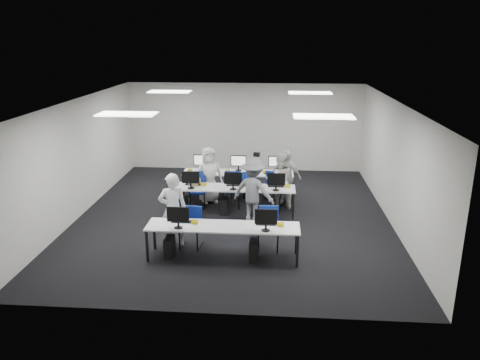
# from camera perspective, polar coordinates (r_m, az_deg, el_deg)

# --- Properties ---
(room) EXTENTS (9.00, 9.02, 3.00)m
(room) POSITION_cam_1_polar(r_m,az_deg,el_deg) (11.81, -0.87, 2.37)
(room) COLOR black
(room) RESTS_ON ground
(ceiling_panels) EXTENTS (5.20, 4.60, 0.02)m
(ceiling_panels) POSITION_cam_1_polar(r_m,az_deg,el_deg) (11.52, -0.90, 9.52)
(ceiling_panels) COLOR white
(ceiling_panels) RESTS_ON room
(desk_front) EXTENTS (3.20, 0.70, 0.73)m
(desk_front) POSITION_cam_1_polar(r_m,az_deg,el_deg) (9.82, -2.11, -5.87)
(desk_front) COLOR white
(desk_front) RESTS_ON ground
(desk_mid) EXTENTS (3.20, 0.70, 0.73)m
(desk_mid) POSITION_cam_1_polar(r_m,az_deg,el_deg) (12.24, -0.76, -1.10)
(desk_mid) COLOR white
(desk_mid) RESTS_ON ground
(desk_back) EXTENTS (3.20, 0.70, 0.73)m
(desk_back) POSITION_cam_1_polar(r_m,az_deg,el_deg) (13.57, -0.24, 0.75)
(desk_back) COLOR white
(desk_back) RESTS_ON ground
(equipment_front) EXTENTS (2.51, 0.41, 1.19)m
(equipment_front) POSITION_cam_1_polar(r_m,az_deg,el_deg) (9.95, -3.20, -7.58)
(equipment_front) COLOR #0B3F9A
(equipment_front) RESTS_ON desk_front
(equipment_mid) EXTENTS (2.91, 0.41, 1.19)m
(equipment_mid) POSITION_cam_1_polar(r_m,az_deg,el_deg) (12.35, -1.65, -2.53)
(equipment_mid) COLOR white
(equipment_mid) RESTS_ON desk_mid
(equipment_back) EXTENTS (2.91, 0.41, 1.19)m
(equipment_back) POSITION_cam_1_polar(r_m,az_deg,el_deg) (13.67, 0.56, -0.54)
(equipment_back) COLOR white
(equipment_back) RESTS_ON desk_back
(chair_0) EXTENTS (0.49, 0.53, 0.90)m
(chair_0) POSITION_cam_1_polar(r_m,az_deg,el_deg) (10.53, -5.95, -6.66)
(chair_0) COLOR navy
(chair_0) RESTS_ON ground
(chair_1) EXTENTS (0.46, 0.50, 0.94)m
(chair_1) POSITION_cam_1_polar(r_m,az_deg,el_deg) (10.40, 3.46, -6.82)
(chair_1) COLOR navy
(chair_1) RESTS_ON ground
(chair_2) EXTENTS (0.45, 0.48, 0.84)m
(chair_2) POSITION_cam_1_polar(r_m,az_deg,el_deg) (12.92, -5.13, -2.11)
(chair_2) COLOR navy
(chair_2) RESTS_ON ground
(chair_3) EXTENTS (0.48, 0.52, 0.95)m
(chair_3) POSITION_cam_1_polar(r_m,az_deg,el_deg) (12.88, -0.96, -1.94)
(chair_3) COLOR navy
(chair_3) RESTS_ON ground
(chair_4) EXTENTS (0.52, 0.55, 0.94)m
(chair_4) POSITION_cam_1_polar(r_m,az_deg,el_deg) (12.95, 3.99, -1.89)
(chair_4) COLOR navy
(chair_4) RESTS_ON ground
(chair_5) EXTENTS (0.51, 0.55, 0.96)m
(chair_5) POSITION_cam_1_polar(r_m,az_deg,el_deg) (13.27, -5.42, -1.42)
(chair_5) COLOR navy
(chair_5) RESTS_ON ground
(chair_6) EXTENTS (0.57, 0.60, 0.94)m
(chair_6) POSITION_cam_1_polar(r_m,az_deg,el_deg) (13.18, 0.03, -1.50)
(chair_6) COLOR navy
(chair_6) RESTS_ON ground
(chair_7) EXTENTS (0.54, 0.57, 0.93)m
(chair_7) POSITION_cam_1_polar(r_m,az_deg,el_deg) (13.06, 4.35, -1.75)
(chair_7) COLOR navy
(chair_7) RESTS_ON ground
(handbag) EXTENTS (0.40, 0.30, 0.30)m
(handbag) POSITION_cam_1_polar(r_m,az_deg,el_deg) (12.36, -5.65, -0.04)
(handbag) COLOR #9B7350
(handbag) RESTS_ON desk_mid
(student_0) EXTENTS (0.70, 0.54, 1.70)m
(student_0) POSITION_cam_1_polar(r_m,az_deg,el_deg) (10.41, -8.18, -3.65)
(student_0) COLOR silver
(student_0) RESTS_ON ground
(student_1) EXTENTS (0.78, 0.62, 1.53)m
(student_1) POSITION_cam_1_polar(r_m,az_deg,el_deg) (12.67, 4.84, -0.11)
(student_1) COLOR silver
(student_1) RESTS_ON ground
(student_2) EXTENTS (0.91, 0.77, 1.58)m
(student_2) POSITION_cam_1_polar(r_m,az_deg,el_deg) (13.09, -3.79, 0.60)
(student_2) COLOR silver
(student_2) RESTS_ON ground
(student_3) EXTENTS (0.97, 0.66, 1.53)m
(student_3) POSITION_cam_1_polar(r_m,az_deg,el_deg) (13.03, 5.58, 0.35)
(student_3) COLOR silver
(student_3) RESTS_ON ground
(photographer) EXTENTS (1.24, 0.99, 1.68)m
(photographer) POSITION_cam_1_polar(r_m,az_deg,el_deg) (11.59, 1.63, -1.36)
(photographer) COLOR slate
(photographer) RESTS_ON ground
(dslr_camera) EXTENTS (0.20, 0.22, 0.10)m
(dslr_camera) POSITION_cam_1_polar(r_m,az_deg,el_deg) (11.49, 2.05, 3.13)
(dslr_camera) COLOR black
(dslr_camera) RESTS_ON photographer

